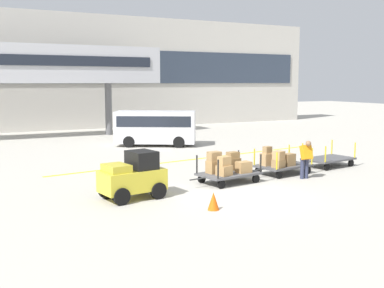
{
  "coord_description": "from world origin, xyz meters",
  "views": [
    {
      "loc": [
        -8.4,
        -13.43,
        3.86
      ],
      "look_at": [
        -0.22,
        2.91,
        1.44
      ],
      "focal_mm": 43.73,
      "sensor_mm": 36.0,
      "label": 1
    }
  ],
  "objects_px": {
    "shuttle_van": "(156,125)",
    "baggage_cart_lead": "(227,168)",
    "baggage_tug": "(133,176)",
    "baggage_cart_tail": "(328,159)",
    "safety_cone_near": "(213,201)",
    "baggage_cart_middle": "(281,162)",
    "baggage_handler": "(306,158)"
  },
  "relations": [
    {
      "from": "shuttle_van",
      "to": "baggage_cart_middle",
      "type": "bearing_deg",
      "value": -83.04
    },
    {
      "from": "baggage_tug",
      "to": "baggage_cart_lead",
      "type": "bearing_deg",
      "value": 9.76
    },
    {
      "from": "baggage_cart_lead",
      "to": "baggage_cart_middle",
      "type": "height_order",
      "value": "baggage_cart_lead"
    },
    {
      "from": "baggage_cart_tail",
      "to": "safety_cone_near",
      "type": "bearing_deg",
      "value": -154.03
    },
    {
      "from": "baggage_tug",
      "to": "baggage_cart_middle",
      "type": "xyz_separation_m",
      "value": [
        6.93,
        1.16,
        -0.21
      ]
    },
    {
      "from": "baggage_cart_middle",
      "to": "baggage_cart_tail",
      "type": "bearing_deg",
      "value": 8.83
    },
    {
      "from": "baggage_cart_middle",
      "to": "baggage_cart_tail",
      "type": "xyz_separation_m",
      "value": [
        3.09,
        0.48,
        -0.19
      ]
    },
    {
      "from": "baggage_cart_lead",
      "to": "baggage_cart_middle",
      "type": "relative_size",
      "value": 1.0
    },
    {
      "from": "baggage_cart_middle",
      "to": "baggage_handler",
      "type": "height_order",
      "value": "baggage_handler"
    },
    {
      "from": "baggage_cart_middle",
      "to": "baggage_tug",
      "type": "bearing_deg",
      "value": -170.5
    },
    {
      "from": "baggage_tug",
      "to": "baggage_cart_middle",
      "type": "relative_size",
      "value": 0.73
    },
    {
      "from": "baggage_tug",
      "to": "shuttle_van",
      "type": "distance_m",
      "value": 13.12
    },
    {
      "from": "baggage_tug",
      "to": "baggage_cart_tail",
      "type": "bearing_deg",
      "value": 9.29
    },
    {
      "from": "shuttle_van",
      "to": "baggage_cart_lead",
      "type": "bearing_deg",
      "value": -98.01
    },
    {
      "from": "baggage_cart_tail",
      "to": "safety_cone_near",
      "type": "relative_size",
      "value": 5.6
    },
    {
      "from": "baggage_cart_middle",
      "to": "safety_cone_near",
      "type": "relative_size",
      "value": 5.6
    },
    {
      "from": "baggage_handler",
      "to": "shuttle_van",
      "type": "relative_size",
      "value": 0.31
    },
    {
      "from": "baggage_handler",
      "to": "safety_cone_near",
      "type": "relative_size",
      "value": 2.84
    },
    {
      "from": "baggage_cart_tail",
      "to": "safety_cone_near",
      "type": "distance_m",
      "value": 9.25
    },
    {
      "from": "baggage_cart_lead",
      "to": "baggage_handler",
      "type": "height_order",
      "value": "baggage_handler"
    },
    {
      "from": "baggage_handler",
      "to": "safety_cone_near",
      "type": "distance_m",
      "value": 6.05
    },
    {
      "from": "baggage_cart_lead",
      "to": "baggage_cart_tail",
      "type": "height_order",
      "value": "baggage_cart_lead"
    },
    {
      "from": "baggage_cart_lead",
      "to": "baggage_cart_middle",
      "type": "xyz_separation_m",
      "value": [
        2.87,
        0.46,
        -0.05
      ]
    },
    {
      "from": "baggage_cart_lead",
      "to": "baggage_handler",
      "type": "distance_m",
      "value": 3.29
    },
    {
      "from": "baggage_cart_lead",
      "to": "baggage_cart_middle",
      "type": "bearing_deg",
      "value": 9.13
    },
    {
      "from": "shuttle_van",
      "to": "safety_cone_near",
      "type": "bearing_deg",
      "value": -105.39
    },
    {
      "from": "baggage_cart_lead",
      "to": "shuttle_van",
      "type": "bearing_deg",
      "value": 81.99
    },
    {
      "from": "baggage_tug",
      "to": "baggage_cart_middle",
      "type": "bearing_deg",
      "value": 9.5
    },
    {
      "from": "baggage_tug",
      "to": "shuttle_van",
      "type": "relative_size",
      "value": 0.44
    },
    {
      "from": "safety_cone_near",
      "to": "baggage_cart_tail",
      "type": "bearing_deg",
      "value": 25.97
    },
    {
      "from": "baggage_tug",
      "to": "safety_cone_near",
      "type": "bearing_deg",
      "value": -54.66
    },
    {
      "from": "baggage_tug",
      "to": "shuttle_van",
      "type": "xyz_separation_m",
      "value": [
        5.63,
        11.84,
        0.48
      ]
    }
  ]
}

